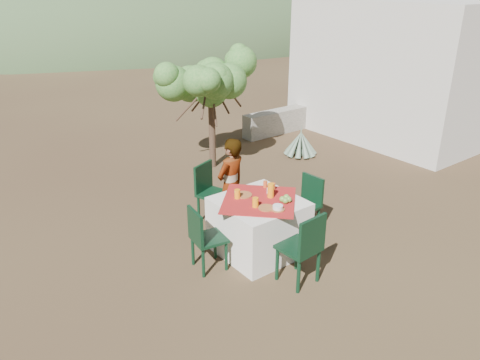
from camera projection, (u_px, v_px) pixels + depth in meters
The scene contains 24 objects.
ground at pixel (265, 227), 6.94m from camera, with size 160.00×160.00×0.00m, color #3A271A.
table at pixel (259, 226), 6.20m from camera, with size 1.30×1.30×0.76m.
chair_far at pixel (210, 190), 6.99m from camera, with size 0.53×0.53×0.89m.
chair_near at pixel (304, 246), 5.47m from camera, with size 0.46×0.46×0.93m.
chair_left at pixel (204, 236), 5.77m from camera, with size 0.44×0.44×0.85m.
chair_right at pixel (307, 201), 6.69m from camera, with size 0.41×0.41×0.83m.
person at pixel (231, 185), 6.63m from camera, with size 0.51×0.34×1.40m, color #8C6651.
shrub_tree at pixel (212, 86), 8.67m from camera, with size 1.69×1.66×1.99m.
agave at pixel (301, 144), 9.70m from camera, with size 0.69×0.67×0.73m.
guesthouse at pixel (402, 68), 10.78m from camera, with size 3.20×4.20×3.00m, color beige.
stone_wall at pixel (289, 119), 11.32m from camera, with size 2.60×0.35×0.55m, color gray.
hill_near_right at pixel (102, 22), 39.95m from camera, with size 48.00×48.00×20.00m, color #344B2A.
hill_far_right at pixel (197, 10), 56.15m from camera, with size 36.00×36.00×14.00m, color gray.
plate_far at pixel (243, 195), 6.18m from camera, with size 0.24×0.24×0.01m, color brown.
plate_near at pixel (266, 208), 5.82m from camera, with size 0.21×0.21×0.01m, color brown.
glass_far at pixel (237, 194), 6.07m from camera, with size 0.08×0.08×0.12m, color orange.
glass_near at pixel (255, 202), 5.84m from camera, with size 0.08×0.08×0.13m, color orange.
juice_pitcher at pixel (271, 190), 6.09m from camera, with size 0.09×0.09×0.19m, color orange.
bowl_plate at pixel (278, 209), 5.79m from camera, with size 0.18×0.18×0.01m, color brown.
white_bowl at pixel (278, 207), 5.78m from camera, with size 0.13×0.13×0.05m, color white.
jar_left at pixel (273, 186), 6.33m from camera, with size 0.06×0.06×0.09m, color #C85023.
jar_right at pixel (265, 184), 6.40m from camera, with size 0.06×0.06×0.09m, color #C85023.
napkin_holder at pixel (269, 190), 6.23m from camera, with size 0.07×0.04×0.09m, color white.
fruit_cluster at pixel (286, 199), 5.98m from camera, with size 0.16×0.15×0.08m.
Camera 1 is at (-3.99, -4.63, 3.39)m, focal length 35.00 mm.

